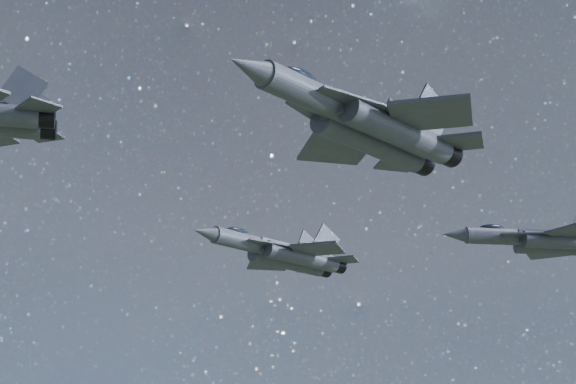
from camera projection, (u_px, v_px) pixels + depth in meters
name	position (u px, v px, depth m)	size (l,w,h in m)	color
jet_left	(283.00, 253.00, 89.76)	(19.33, 12.83, 4.92)	#3A3D48
jet_right	(368.00, 124.00, 53.06)	(18.83, 12.33, 4.85)	#3A3D48
jet_slot	(549.00, 241.00, 74.33)	(16.11, 10.99, 4.05)	#3A3D48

